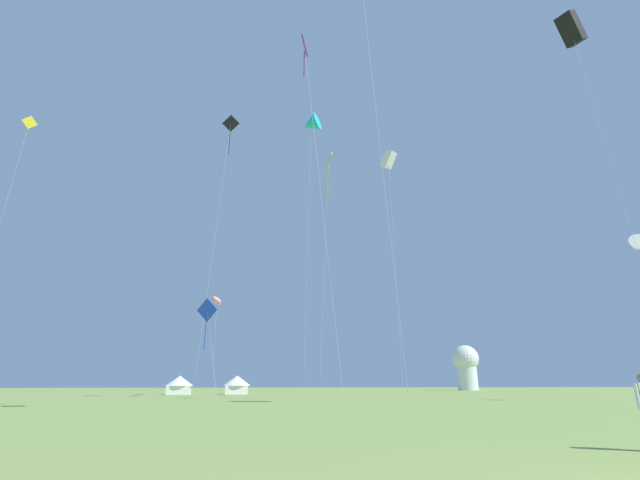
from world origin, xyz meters
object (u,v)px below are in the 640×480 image
(kite_blue_diamond, at_px, (207,312))
(festival_tent_center, at_px, (237,384))
(kite_black_diamond, at_px, (230,132))
(observatory_dome, at_px, (466,365))
(kite_lime_diamond, at_px, (328,165))
(festival_tent_right, at_px, (179,384))
(kite_yellow_diamond, at_px, (25,137))
(kite_black_box, at_px, (571,29))
(kite_white_box, at_px, (388,160))
(kite_purple_diamond, at_px, (305,52))
(kite_white_delta, at_px, (637,246))
(kite_pink_parafoil, at_px, (217,301))
(kite_cyan_delta, at_px, (311,124))

(kite_blue_diamond, distance_m, festival_tent_center, 33.93)
(kite_black_diamond, distance_m, observatory_dome, 89.34)
(kite_lime_diamond, bearing_deg, festival_tent_right, 125.01)
(kite_yellow_diamond, distance_m, kite_black_box, 52.07)
(kite_white_box, relative_size, kite_purple_diamond, 1.07)
(kite_white_delta, xyz_separation_m, kite_blue_diamond, (-39.27, 4.84, -6.65))
(kite_lime_diamond, relative_size, festival_tent_right, 6.94)
(kite_blue_diamond, bearing_deg, kite_black_diamond, 77.51)
(kite_white_delta, bearing_deg, observatory_dome, 74.39)
(kite_black_diamond, relative_size, kite_lime_diamond, 1.00)
(observatory_dome, bearing_deg, kite_black_box, -111.25)
(kite_purple_diamond, xyz_separation_m, festival_tent_right, (-11.19, 48.80, -20.18))
(kite_pink_parafoil, height_order, festival_tent_center, kite_pink_parafoil)
(kite_white_box, relative_size, festival_tent_center, 5.96)
(kite_black_box, distance_m, kite_pink_parafoil, 50.98)
(kite_yellow_diamond, relative_size, kite_black_box, 0.93)
(kite_purple_diamond, distance_m, festival_tent_right, 53.98)
(kite_black_diamond, xyz_separation_m, kite_purple_diamond, (5.18, -18.43, -4.87))
(kite_cyan_delta, xyz_separation_m, kite_pink_parafoil, (-10.63, 16.67, -19.52))
(kite_cyan_delta, bearing_deg, festival_tent_center, 106.06)
(kite_black_box, xyz_separation_m, kite_cyan_delta, (-17.72, 22.46, 3.27))
(kite_yellow_diamond, bearing_deg, kite_lime_diamond, 3.14)
(kite_black_diamond, xyz_separation_m, kite_blue_diamond, (-0.65, -2.93, -19.29))
(kite_blue_diamond, distance_m, observatory_dome, 89.58)
(kite_black_box, bearing_deg, kite_purple_diamond, -175.75)
(kite_blue_diamond, relative_size, kite_lime_diamond, 0.30)
(kite_cyan_delta, relative_size, observatory_dome, 3.10)
(kite_black_diamond, height_order, festival_tent_right, kite_black_diamond)
(kite_white_box, xyz_separation_m, kite_lime_diamond, (-4.90, 7.29, 2.76))
(kite_white_box, relative_size, kite_yellow_diamond, 0.88)
(kite_black_box, distance_m, festival_tent_right, 63.90)
(kite_black_box, xyz_separation_m, observatory_dome, (31.48, 80.94, -22.92))
(kite_purple_diamond, bearing_deg, kite_pink_parafoil, 98.78)
(kite_white_box, height_order, kite_black_box, kite_black_box)
(kite_cyan_delta, height_order, kite_pink_parafoil, kite_cyan_delta)
(kite_white_box, distance_m, kite_cyan_delta, 13.40)
(kite_black_diamond, xyz_separation_m, festival_tent_center, (2.40, 30.37, -25.02))
(festival_tent_right, relative_size, observatory_dome, 0.38)
(kite_purple_diamond, xyz_separation_m, kite_pink_parafoil, (-6.30, 40.77, -8.98))
(kite_yellow_diamond, xyz_separation_m, kite_pink_parafoil, (19.52, 18.90, -13.03))
(kite_blue_diamond, relative_size, festival_tent_right, 2.06)
(kite_pink_parafoil, xyz_separation_m, festival_tent_right, (-4.89, 8.03, -11.20))
(kite_black_diamond, distance_m, kite_purple_diamond, 19.75)
(kite_white_box, bearing_deg, kite_black_box, -53.91)
(kite_cyan_delta, relative_size, festival_tent_center, 8.04)
(kite_black_diamond, relative_size, kite_cyan_delta, 0.85)
(kite_yellow_diamond, distance_m, kite_pink_parafoil, 30.13)
(kite_white_box, relative_size, kite_blue_diamond, 2.95)
(kite_black_diamond, distance_m, kite_white_box, 16.86)
(kite_black_diamond, bearing_deg, kite_pink_parafoil, 92.87)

